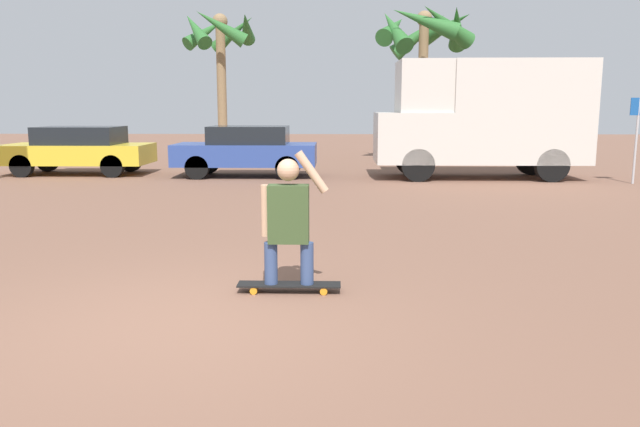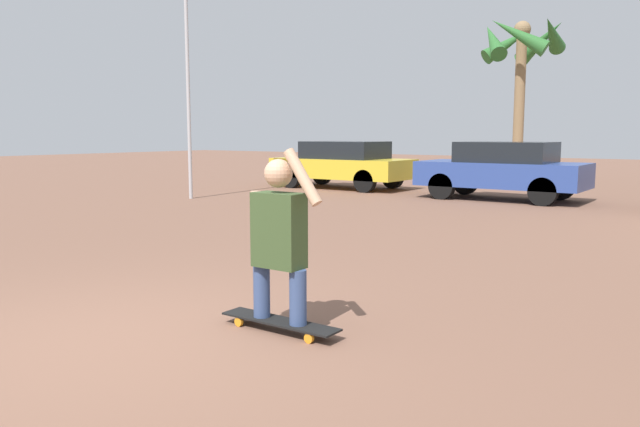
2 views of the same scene
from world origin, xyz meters
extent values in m
plane|color=brown|center=(0.00, 0.00, 0.00)|extent=(80.00, 80.00, 0.00)
cube|color=black|center=(0.94, 1.00, 0.09)|extent=(1.10, 0.23, 0.02)
cylinder|color=orange|center=(0.57, 0.90, 0.04)|extent=(0.08, 0.03, 0.08)
cylinder|color=orange|center=(0.57, 1.09, 0.04)|extent=(0.08, 0.03, 0.08)
cylinder|color=orange|center=(1.31, 0.90, 0.04)|extent=(0.08, 0.03, 0.08)
cylinder|color=orange|center=(1.31, 1.09, 0.04)|extent=(0.08, 0.03, 0.08)
cylinder|color=#384C7A|center=(0.75, 1.00, 0.32)|extent=(0.14, 0.14, 0.45)
cylinder|color=#384C7A|center=(1.14, 1.00, 0.32)|extent=(0.14, 0.14, 0.45)
cube|color=#384C28|center=(0.94, 1.00, 0.85)|extent=(0.43, 0.22, 0.61)
sphere|color=tan|center=(0.94, 1.00, 1.31)|extent=(0.23, 0.23, 0.23)
cylinder|color=tan|center=(0.70, 1.00, 0.88)|extent=(0.09, 0.09, 0.54)
cylinder|color=tan|center=(1.19, 1.00, 1.29)|extent=(0.35, 0.09, 0.45)
cylinder|color=black|center=(-2.34, 11.43, 0.32)|extent=(0.65, 0.22, 0.65)
cylinder|color=black|center=(-2.34, 12.94, 0.32)|extent=(0.65, 0.22, 0.65)
cylinder|color=black|center=(0.12, 11.43, 0.32)|extent=(0.65, 0.22, 0.65)
cylinder|color=black|center=(0.12, 12.94, 0.32)|extent=(0.65, 0.22, 0.65)
cube|color=#2D4793|center=(-1.11, 12.18, 0.63)|extent=(3.97, 1.73, 0.60)
cube|color=black|center=(-1.01, 12.18, 1.17)|extent=(2.18, 1.52, 0.49)
cylinder|color=black|center=(-7.38, 11.83, 0.32)|extent=(0.63, 0.22, 0.63)
cylinder|color=black|center=(-7.38, 13.42, 0.32)|extent=(0.63, 0.22, 0.63)
cylinder|color=black|center=(-4.81, 11.83, 0.32)|extent=(0.63, 0.22, 0.63)
cylinder|color=black|center=(-4.81, 13.42, 0.32)|extent=(0.63, 0.22, 0.63)
cube|color=gold|center=(-6.10, 12.63, 0.60)|extent=(4.15, 1.81, 0.57)
cube|color=black|center=(-5.99, 12.63, 1.14)|extent=(2.28, 1.59, 0.51)
cylinder|color=#8E704C|center=(-3.03, 19.30, 2.60)|extent=(0.36, 0.36, 5.20)
sphere|color=#8E704C|center=(-3.03, 19.30, 5.20)|extent=(0.58, 0.58, 0.58)
cone|color=#2D6B2D|center=(-2.02, 19.38, 4.98)|extent=(0.72, 2.13, 1.24)
cone|color=#2D6B2D|center=(-2.67, 20.24, 4.86)|extent=(2.06, 1.24, 1.59)
cone|color=#2D6B2D|center=(-3.74, 20.02, 4.88)|extent=(1.83, 1.82, 1.53)
cone|color=#2D6B2D|center=(-3.85, 18.71, 4.84)|extent=(1.61, 1.93, 1.63)
cone|color=#2D6B2D|center=(-2.83, 18.31, 4.89)|extent=(2.09, 0.94, 1.52)
cylinder|color=#B7B7BC|center=(-7.55, 7.94, 3.08)|extent=(0.09, 0.09, 6.17)
camera|label=1|loc=(1.43, -5.42, 1.96)|focal=35.00mm
camera|label=2|loc=(4.11, -2.89, 1.63)|focal=35.00mm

